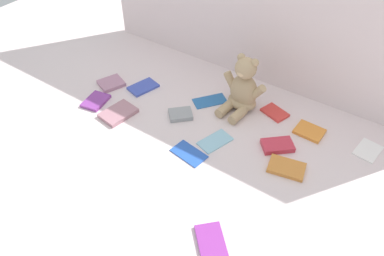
{
  "coord_description": "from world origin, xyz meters",
  "views": [
    {
      "loc": [
        0.55,
        -0.88,
        0.97
      ],
      "look_at": [
        0.01,
        -0.1,
        0.1
      ],
      "focal_mm": 34.54,
      "sensor_mm": 36.0,
      "label": 1
    }
  ],
  "objects_px": {
    "book_case_4": "(368,150)",
    "book_case_9": "(215,141)",
    "book_case_5": "(118,113)",
    "book_case_6": "(210,101)",
    "book_case_11": "(181,114)",
    "book_case_12": "(96,101)",
    "book_case_3": "(143,87)",
    "book_case_13": "(275,113)",
    "book_case_8": "(278,145)",
    "book_case_2": "(189,153)",
    "teddy_bear": "(243,90)",
    "book_case_10": "(111,83)",
    "book_case_0": "(309,131)",
    "book_case_1": "(286,168)",
    "book_case_7": "(211,241)"
  },
  "relations": [
    {
      "from": "book_case_10",
      "to": "book_case_0",
      "type": "bearing_deg",
      "value": -144.66
    },
    {
      "from": "book_case_3",
      "to": "book_case_12",
      "type": "distance_m",
      "value": 0.21
    },
    {
      "from": "book_case_1",
      "to": "book_case_10",
      "type": "relative_size",
      "value": 1.22
    },
    {
      "from": "book_case_13",
      "to": "book_case_3",
      "type": "bearing_deg",
      "value": -54.89
    },
    {
      "from": "book_case_12",
      "to": "book_case_13",
      "type": "xyz_separation_m",
      "value": [
        0.65,
        0.36,
        -0.0
      ]
    },
    {
      "from": "teddy_bear",
      "to": "book_case_7",
      "type": "distance_m",
      "value": 0.64
    },
    {
      "from": "book_case_6",
      "to": "book_case_11",
      "type": "bearing_deg",
      "value": -70.44
    },
    {
      "from": "book_case_0",
      "to": "book_case_11",
      "type": "distance_m",
      "value": 0.5
    },
    {
      "from": "book_case_11",
      "to": "book_case_12",
      "type": "distance_m",
      "value": 0.37
    },
    {
      "from": "book_case_6",
      "to": "book_case_12",
      "type": "bearing_deg",
      "value": -107.67
    },
    {
      "from": "teddy_bear",
      "to": "book_case_4",
      "type": "height_order",
      "value": "teddy_bear"
    },
    {
      "from": "book_case_0",
      "to": "book_case_3",
      "type": "distance_m",
      "value": 0.72
    },
    {
      "from": "book_case_9",
      "to": "book_case_12",
      "type": "xyz_separation_m",
      "value": [
        -0.54,
        -0.08,
        0.0
      ]
    },
    {
      "from": "teddy_bear",
      "to": "book_case_2",
      "type": "xyz_separation_m",
      "value": [
        -0.03,
        -0.34,
        -0.08
      ]
    },
    {
      "from": "book_case_1",
      "to": "book_case_4",
      "type": "xyz_separation_m",
      "value": [
        0.21,
        0.25,
        -0.0
      ]
    },
    {
      "from": "book_case_11",
      "to": "book_case_13",
      "type": "height_order",
      "value": "book_case_11"
    },
    {
      "from": "book_case_3",
      "to": "book_case_13",
      "type": "relative_size",
      "value": 1.22
    },
    {
      "from": "book_case_7",
      "to": "book_case_12",
      "type": "xyz_separation_m",
      "value": [
        -0.74,
        0.28,
        0.0
      ]
    },
    {
      "from": "book_case_2",
      "to": "book_case_4",
      "type": "relative_size",
      "value": 1.18
    },
    {
      "from": "book_case_5",
      "to": "book_case_8",
      "type": "relative_size",
      "value": 1.21
    },
    {
      "from": "book_case_12",
      "to": "book_case_13",
      "type": "height_order",
      "value": "book_case_12"
    },
    {
      "from": "book_case_1",
      "to": "book_case_5",
      "type": "xyz_separation_m",
      "value": [
        -0.68,
        -0.11,
        0.0
      ]
    },
    {
      "from": "book_case_4",
      "to": "book_case_9",
      "type": "distance_m",
      "value": 0.55
    },
    {
      "from": "book_case_0",
      "to": "book_case_9",
      "type": "xyz_separation_m",
      "value": [
        -0.27,
        -0.25,
        -0.0
      ]
    },
    {
      "from": "book_case_3",
      "to": "book_case_5",
      "type": "relative_size",
      "value": 0.9
    },
    {
      "from": "book_case_7",
      "to": "book_case_0",
      "type": "bearing_deg",
      "value": 38.92
    },
    {
      "from": "teddy_bear",
      "to": "book_case_13",
      "type": "height_order",
      "value": "teddy_bear"
    },
    {
      "from": "book_case_3",
      "to": "book_case_13",
      "type": "height_order",
      "value": "same"
    },
    {
      "from": "book_case_8",
      "to": "book_case_13",
      "type": "height_order",
      "value": "book_case_8"
    },
    {
      "from": "book_case_5",
      "to": "book_case_6",
      "type": "xyz_separation_m",
      "value": [
        0.26,
        0.28,
        -0.0
      ]
    },
    {
      "from": "book_case_1",
      "to": "book_case_9",
      "type": "distance_m",
      "value": 0.27
    },
    {
      "from": "book_case_10",
      "to": "book_case_11",
      "type": "distance_m",
      "value": 0.38
    },
    {
      "from": "book_case_2",
      "to": "book_case_11",
      "type": "distance_m",
      "value": 0.21
    },
    {
      "from": "book_case_0",
      "to": "book_case_5",
      "type": "xyz_separation_m",
      "value": [
        -0.67,
        -0.33,
        0.0
      ]
    },
    {
      "from": "book_case_8",
      "to": "book_case_3",
      "type": "bearing_deg",
      "value": 47.65
    },
    {
      "from": "book_case_0",
      "to": "book_case_4",
      "type": "relative_size",
      "value": 0.98
    },
    {
      "from": "book_case_3",
      "to": "book_case_4",
      "type": "bearing_deg",
      "value": -154.17
    },
    {
      "from": "book_case_10",
      "to": "book_case_12",
      "type": "bearing_deg",
      "value": 126.57
    },
    {
      "from": "teddy_bear",
      "to": "book_case_8",
      "type": "height_order",
      "value": "teddy_bear"
    },
    {
      "from": "book_case_1",
      "to": "book_case_10",
      "type": "distance_m",
      "value": 0.84
    },
    {
      "from": "teddy_bear",
      "to": "book_case_10",
      "type": "xyz_separation_m",
      "value": [
        -0.55,
        -0.19,
        -0.08
      ]
    },
    {
      "from": "book_case_2",
      "to": "book_case_5",
      "type": "relative_size",
      "value": 0.93
    },
    {
      "from": "book_case_4",
      "to": "book_case_7",
      "type": "bearing_deg",
      "value": 74.24
    },
    {
      "from": "book_case_3",
      "to": "book_case_5",
      "type": "distance_m",
      "value": 0.2
    },
    {
      "from": "teddy_bear",
      "to": "book_case_5",
      "type": "height_order",
      "value": "teddy_bear"
    },
    {
      "from": "book_case_6",
      "to": "book_case_8",
      "type": "bearing_deg",
      "value": 22.83
    },
    {
      "from": "book_case_7",
      "to": "book_case_2",
      "type": "bearing_deg",
      "value": 89.9
    },
    {
      "from": "book_case_1",
      "to": "book_case_13",
      "type": "xyz_separation_m",
      "value": [
        -0.16,
        0.25,
        -0.0
      ]
    },
    {
      "from": "book_case_6",
      "to": "book_case_8",
      "type": "relative_size",
      "value": 1.23
    },
    {
      "from": "book_case_13",
      "to": "book_case_7",
      "type": "bearing_deg",
      "value": 26.6
    }
  ]
}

